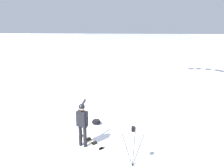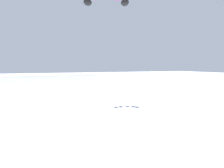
# 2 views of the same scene
# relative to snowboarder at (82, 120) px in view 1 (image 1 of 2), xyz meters

# --- Properties ---
(ground_plane) EXTENTS (300.00, 300.00, 0.00)m
(ground_plane) POSITION_rel_snowboarder_xyz_m (-0.64, -0.18, -1.10)
(ground_plane) COLOR white
(snowboarder) EXTENTS (0.47, 0.77, 1.81)m
(snowboarder) POSITION_rel_snowboarder_xyz_m (0.00, 0.00, 0.00)
(snowboarder) COLOR black
(snowboarder) RESTS_ON ground_plane
(snowboard) EXTENTS (1.41, 1.30, 0.10)m
(snowboard) POSITION_rel_snowboarder_xyz_m (0.26, 0.32, -1.08)
(snowboard) COLOR beige
(snowboard) RESTS_ON ground_plane
(gear_bag_large) EXTENTS (0.47, 0.32, 0.25)m
(gear_bag_large) POSITION_rel_snowboarder_xyz_m (0.12, 2.07, -0.96)
(gear_bag_large) COLOR black
(gear_bag_large) RESTS_ON ground_plane
(camera_tripod) EXTENTS (0.74, 0.58, 1.46)m
(camera_tripod) POSITION_rel_snowboarder_xyz_m (2.02, -1.11, -0.07)
(camera_tripod) COLOR #262628
(camera_tripod) RESTS_ON ground_plane
(distant_ridge) EXTENTS (34.60, 9.20, 2.29)m
(distant_ridge) POSITION_rel_snowboarder_xyz_m (0.11, 64.36, 0.05)
(distant_ridge) COLOR #9699BD
(distant_ridge) RESTS_ON ground_plane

